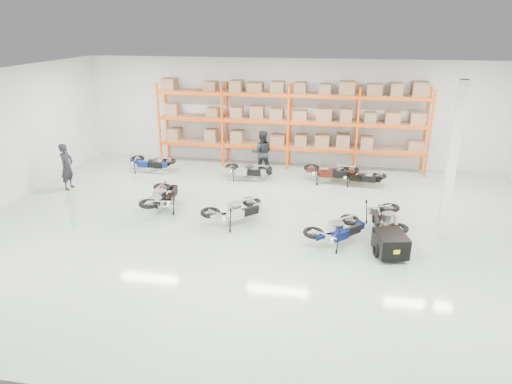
% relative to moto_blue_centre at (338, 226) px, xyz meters
% --- Properties ---
extents(room, '(18.00, 18.00, 18.00)m').
position_rel_moto_blue_centre_xyz_m(room, '(-2.18, 0.58, 1.72)').
color(room, '#A6B9A8').
rests_on(room, ground).
extents(pallet_rack, '(11.28, 0.98, 3.62)m').
position_rel_moto_blue_centre_xyz_m(pallet_rack, '(-2.18, 7.03, 1.72)').
color(pallet_rack, '#FF530D').
rests_on(pallet_rack, ground).
extents(structural_column, '(0.25, 0.25, 4.50)m').
position_rel_moto_blue_centre_xyz_m(structural_column, '(3.02, 1.08, 1.72)').
color(structural_column, white).
rests_on(structural_column, ground).
extents(moto_blue_centre, '(1.83, 1.87, 1.13)m').
position_rel_moto_blue_centre_xyz_m(moto_blue_centre, '(0.00, 0.00, 0.00)').
color(moto_blue_centre, '#081253').
rests_on(moto_blue_centre, ground).
extents(moto_silver_left, '(1.93, 1.94, 1.18)m').
position_rel_moto_blue_centre_xyz_m(moto_silver_left, '(-3.14, 0.82, 0.02)').
color(moto_silver_left, '#B8B9BF').
rests_on(moto_silver_left, ground).
extents(moto_black_far_left, '(1.09, 1.95, 1.21)m').
position_rel_moto_blue_centre_xyz_m(moto_black_far_left, '(-5.79, 1.55, 0.04)').
color(moto_black_far_left, black).
rests_on(moto_black_far_left, ground).
extents(moto_touring_right, '(0.99, 1.87, 1.18)m').
position_rel_moto_blue_centre_xyz_m(moto_touring_right, '(1.39, 1.01, 0.02)').
color(moto_touring_right, black).
rests_on(moto_touring_right, ground).
extents(trailer, '(0.95, 1.65, 0.67)m').
position_rel_moto_blue_centre_xyz_m(trailer, '(1.39, -0.59, -0.14)').
color(trailer, black).
rests_on(trailer, ground).
extents(moto_back_a, '(1.84, 1.05, 1.14)m').
position_rel_moto_blue_centre_xyz_m(moto_back_a, '(-7.76, 5.28, 0.00)').
color(moto_back_a, navy).
rests_on(moto_back_a, ground).
extents(moto_back_b, '(1.69, 0.89, 1.07)m').
position_rel_moto_blue_centre_xyz_m(moto_back_b, '(-3.59, 5.01, -0.03)').
color(moto_back_b, '#9FA4A8').
rests_on(moto_back_b, ground).
extents(moto_back_c, '(1.69, 1.04, 1.02)m').
position_rel_moto_blue_centre_xyz_m(moto_back_c, '(0.83, 5.08, -0.05)').
color(moto_back_c, black).
rests_on(moto_back_c, ground).
extents(moto_back_d, '(1.86, 0.93, 1.20)m').
position_rel_moto_blue_centre_xyz_m(moto_back_d, '(-0.31, 5.28, 0.03)').
color(moto_back_d, '#44150D').
rests_on(moto_back_d, ground).
extents(person_left, '(0.42, 0.64, 1.73)m').
position_rel_moto_blue_centre_xyz_m(person_left, '(-9.98, 2.79, 0.33)').
color(person_left, black).
rests_on(person_left, ground).
extents(person_back, '(0.95, 0.78, 1.81)m').
position_rel_moto_blue_centre_xyz_m(person_back, '(-3.14, 5.83, 0.37)').
color(person_back, black).
rests_on(person_back, ground).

